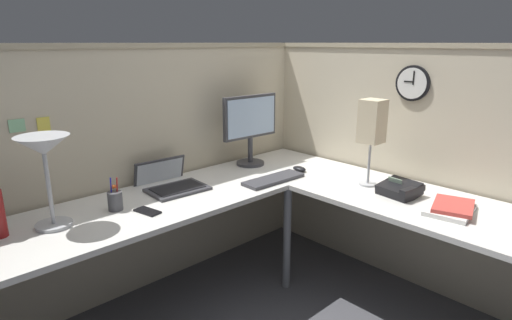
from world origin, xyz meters
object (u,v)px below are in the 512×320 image
Objects in this scene: laptop at (170,183)px; cell_phone at (147,211)px; desk_lamp_paper at (372,124)px; office_phone at (400,190)px; monitor at (250,125)px; wall_clock at (413,83)px; keyboard at (274,179)px; computer_mouse at (299,169)px; book_stack at (451,208)px; desk_lamp_dome at (44,153)px; pen_cup at (115,200)px.

cell_phone is (-0.31, -0.27, -0.02)m from laptop.
desk_lamp_paper is at bearing -42.00° from laptop.
office_phone is at bearing -98.13° from desk_lamp_paper.
laptop is at bearing -178.97° from monitor.
wall_clock is (1.53, -0.62, 0.60)m from cell_phone.
keyboard is 4.13× the size of computer_mouse.
laptop is 0.65m from keyboard.
desk_lamp_paper reaches higher than computer_mouse.
cell_phone is at bearing 175.43° from keyboard.
cell_phone is at bearing 136.62° from book_stack.
computer_mouse reaches higher than cell_phone.
monitor reaches higher than keyboard.
laptop is 0.75× the size of desk_lamp_paper.
keyboard is at bearing 142.34° from wall_clock.
office_phone is at bearing 84.23° from book_stack.
desk_lamp_paper reaches higher than cell_phone.
laptop reaches higher than computer_mouse.
desk_lamp_paper is (0.03, 0.23, 0.35)m from office_phone.
desk_lamp_dome is at bearing 147.68° from cell_phone.
cell_phone is (0.41, -0.16, -0.36)m from desk_lamp_dome.
desk_lamp_paper is at bearing 166.55° from wall_clock.
monitor is at bearing 100.02° from office_phone.
desk_lamp_paper reaches higher than laptop.
desk_lamp_paper is at bearing -35.97° from cell_phone.
keyboard is at bearing -14.23° from pen_cup.
pen_cup is 0.56× the size of book_stack.
computer_mouse is 0.72× the size of cell_phone.
cell_phone is at bearing -164.14° from monitor.
laptop is 0.89m from computer_mouse.
monitor reaches higher than computer_mouse.
monitor is at bearing 4.20° from cell_phone.
computer_mouse is at bearing 91.55° from book_stack.
computer_mouse is at bearing 126.28° from wall_clock.
laptop is 1.76× the size of office_phone.
pen_cup reaches higher than office_phone.
desk_lamp_paper is (0.37, -0.45, 0.37)m from keyboard.
book_stack is 1.47× the size of wall_clock.
computer_mouse is at bearing -9.95° from pen_cup.
laptop reaches higher than book_stack.
wall_clock reaches higher than monitor.
monitor is 2.78× the size of pen_cup.
keyboard is 0.97× the size of desk_lamp_dome.
wall_clock reaches higher than pen_cup.
book_stack is (1.56, -1.24, -0.34)m from desk_lamp_dome.
desk_lamp_paper is 0.39m from wall_clock.
wall_clock reaches higher than desk_lamp_paper.
office_phone is 0.43× the size of desk_lamp_paper.
keyboard is (0.54, -0.37, -0.01)m from laptop.
desk_lamp_dome is 2.11m from wall_clock.
desk_lamp_dome is at bearing -170.99° from laptop.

